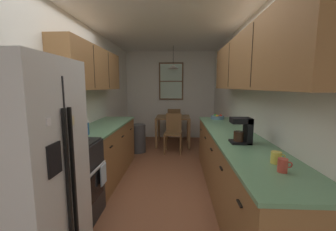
{
  "coord_description": "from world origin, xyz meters",
  "views": [
    {
      "loc": [
        0.24,
        -2.69,
        1.53
      ],
      "look_at": [
        0.05,
        1.18,
        1.0
      ],
      "focal_mm": 22.56,
      "sensor_mm": 36.0,
      "label": 1
    }
  ],
  "objects_px": {
    "dining_chair_far": "(174,122)",
    "coffee_maker": "(243,130)",
    "trash_bin": "(138,138)",
    "refrigerator": "(23,173)",
    "mug_by_coffeemaker": "(283,165)",
    "storage_canister": "(84,128)",
    "fruit_bowl": "(217,117)",
    "dining_chair_near": "(173,131)",
    "stove_range": "(68,182)",
    "dining_table": "(173,121)",
    "microwave_over_range": "(50,76)",
    "mug_spare": "(276,158)",
    "table_serving_bowl": "(173,115)"
  },
  "relations": [
    {
      "from": "dining_chair_far",
      "to": "coffee_maker",
      "type": "distance_m",
      "value": 3.85
    },
    {
      "from": "dining_chair_far",
      "to": "trash_bin",
      "type": "xyz_separation_m",
      "value": [
        -0.83,
        -1.28,
        -0.17
      ]
    },
    {
      "from": "refrigerator",
      "to": "mug_by_coffeemaker",
      "type": "distance_m",
      "value": 1.97
    },
    {
      "from": "refrigerator",
      "to": "storage_canister",
      "type": "relative_size",
      "value": 9.72
    },
    {
      "from": "fruit_bowl",
      "to": "dining_chair_near",
      "type": "bearing_deg",
      "value": 141.66
    },
    {
      "from": "storage_canister",
      "to": "fruit_bowl",
      "type": "height_order",
      "value": "storage_canister"
    },
    {
      "from": "stove_range",
      "to": "trash_bin",
      "type": "bearing_deg",
      "value": 83.55
    },
    {
      "from": "dining_table",
      "to": "mug_by_coffeemaker",
      "type": "distance_m",
      "value": 4.04
    },
    {
      "from": "dining_chair_near",
      "to": "mug_by_coffeemaker",
      "type": "xyz_separation_m",
      "value": [
        0.9,
        -3.31,
        0.45
      ]
    },
    {
      "from": "microwave_over_range",
      "to": "dining_chair_far",
      "type": "bearing_deg",
      "value": 72.31
    },
    {
      "from": "dining_chair_far",
      "to": "storage_canister",
      "type": "distance_m",
      "value": 3.61
    },
    {
      "from": "fruit_bowl",
      "to": "refrigerator",
      "type": "bearing_deg",
      "value": -126.3
    },
    {
      "from": "dining_chair_far",
      "to": "refrigerator",
      "type": "bearing_deg",
      "value": -103.19
    },
    {
      "from": "dining_chair_near",
      "to": "dining_chair_far",
      "type": "distance_m",
      "value": 1.22
    },
    {
      "from": "stove_range",
      "to": "trash_bin",
      "type": "distance_m",
      "value": 2.62
    },
    {
      "from": "dining_chair_far",
      "to": "trash_bin",
      "type": "distance_m",
      "value": 1.53
    },
    {
      "from": "refrigerator",
      "to": "mug_by_coffeemaker",
      "type": "height_order",
      "value": "refrigerator"
    },
    {
      "from": "dining_chair_near",
      "to": "dining_table",
      "type": "bearing_deg",
      "value": 92.31
    },
    {
      "from": "refrigerator",
      "to": "microwave_over_range",
      "type": "bearing_deg",
      "value": 103.11
    },
    {
      "from": "dining_chair_far",
      "to": "dining_chair_near",
      "type": "bearing_deg",
      "value": -89.97
    },
    {
      "from": "dining_chair_near",
      "to": "storage_canister",
      "type": "xyz_separation_m",
      "value": [
        -1.13,
        -2.17,
        0.49
      ]
    },
    {
      "from": "refrigerator",
      "to": "fruit_bowl",
      "type": "xyz_separation_m",
      "value": [
        1.96,
        2.67,
        0.06
      ]
    },
    {
      "from": "refrigerator",
      "to": "mug_by_coffeemaker",
      "type": "xyz_separation_m",
      "value": [
        1.97,
        0.06,
        0.08
      ]
    },
    {
      "from": "trash_bin",
      "to": "dining_chair_far",
      "type": "bearing_deg",
      "value": 56.99
    },
    {
      "from": "microwave_over_range",
      "to": "dining_table",
      "type": "bearing_deg",
      "value": 69.64
    },
    {
      "from": "dining_table",
      "to": "storage_canister",
      "type": "distance_m",
      "value": 3.02
    },
    {
      "from": "stove_range",
      "to": "trash_bin",
      "type": "relative_size",
      "value": 1.68
    },
    {
      "from": "coffee_maker",
      "to": "mug_spare",
      "type": "bearing_deg",
      "value": -82.36
    },
    {
      "from": "trash_bin",
      "to": "mug_spare",
      "type": "xyz_separation_m",
      "value": [
        1.76,
        -3.07,
        0.62
      ]
    },
    {
      "from": "microwave_over_range",
      "to": "trash_bin",
      "type": "relative_size",
      "value": 0.89
    },
    {
      "from": "refrigerator",
      "to": "fruit_bowl",
      "type": "height_order",
      "value": "refrigerator"
    },
    {
      "from": "refrigerator",
      "to": "table_serving_bowl",
      "type": "distance_m",
      "value": 4.11
    },
    {
      "from": "refrigerator",
      "to": "microwave_over_range",
      "type": "distance_m",
      "value": 1.05
    },
    {
      "from": "refrigerator",
      "to": "mug_spare",
      "type": "relative_size",
      "value": 14.5
    },
    {
      "from": "stove_range",
      "to": "trash_bin",
      "type": "xyz_separation_m",
      "value": [
        0.29,
        2.6,
        -0.14
      ]
    },
    {
      "from": "storage_canister",
      "to": "mug_spare",
      "type": "relative_size",
      "value": 1.49
    },
    {
      "from": "refrigerator",
      "to": "fruit_bowl",
      "type": "relative_size",
      "value": 6.68
    },
    {
      "from": "mug_spare",
      "to": "fruit_bowl",
      "type": "distance_m",
      "value": 2.43
    },
    {
      "from": "stove_range",
      "to": "microwave_over_range",
      "type": "xyz_separation_m",
      "value": [
        -0.11,
        0.0,
        1.17
      ]
    },
    {
      "from": "dining_table",
      "to": "fruit_bowl",
      "type": "distance_m",
      "value": 1.62
    },
    {
      "from": "microwave_over_range",
      "to": "coffee_maker",
      "type": "distance_m",
      "value": 2.17
    },
    {
      "from": "dining_chair_near",
      "to": "mug_spare",
      "type": "height_order",
      "value": "mug_spare"
    },
    {
      "from": "trash_bin",
      "to": "mug_spare",
      "type": "bearing_deg",
      "value": -60.2
    },
    {
      "from": "dining_chair_near",
      "to": "coffee_maker",
      "type": "height_order",
      "value": "coffee_maker"
    },
    {
      "from": "dining_table",
      "to": "dining_chair_near",
      "type": "relative_size",
      "value": 0.97
    },
    {
      "from": "storage_canister",
      "to": "fruit_bowl",
      "type": "bearing_deg",
      "value": 36.18
    },
    {
      "from": "dining_table",
      "to": "dining_chair_near",
      "type": "xyz_separation_m",
      "value": [
        0.02,
        -0.61,
        -0.13
      ]
    },
    {
      "from": "dining_chair_near",
      "to": "table_serving_bowl",
      "type": "height_order",
      "value": "dining_chair_near"
    },
    {
      "from": "coffee_maker",
      "to": "mug_spare",
      "type": "height_order",
      "value": "coffee_maker"
    },
    {
      "from": "mug_by_coffeemaker",
      "to": "fruit_bowl",
      "type": "relative_size",
      "value": 0.42
    }
  ]
}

